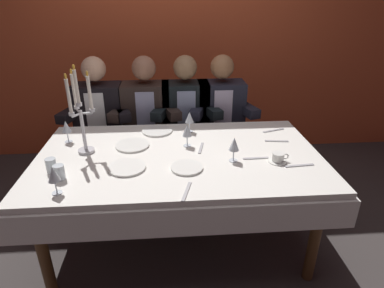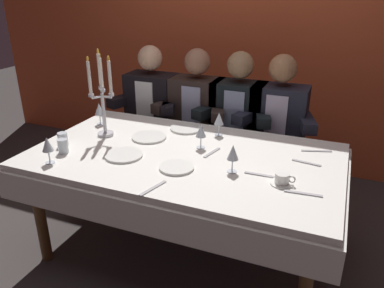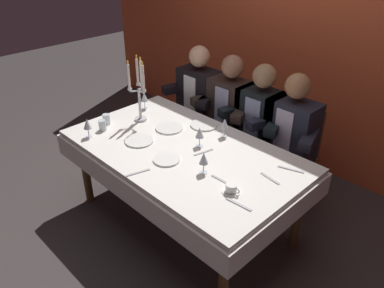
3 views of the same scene
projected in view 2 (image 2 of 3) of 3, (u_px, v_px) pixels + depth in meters
name	position (u px, v px, depth m)	size (l,w,h in m)	color
ground_plane	(185.00, 250.00, 2.66)	(12.00, 12.00, 0.00)	#3C3635
back_wall	(254.00, 26.00, 3.55)	(6.00, 0.12, 2.70)	#C74E2B
dining_table	(184.00, 170.00, 2.42)	(1.94, 1.14, 0.74)	white
candelabra	(102.00, 98.00, 2.55)	(0.15, 0.17, 0.60)	silver
dinner_plate_0	(124.00, 155.00, 2.33)	(0.23, 0.23, 0.01)	white
dinner_plate_1	(149.00, 137.00, 2.61)	(0.24, 0.24, 0.01)	white
dinner_plate_2	(186.00, 128.00, 2.76)	(0.24, 0.24, 0.01)	white
dinner_plate_3	(177.00, 167.00, 2.18)	(0.20, 0.20, 0.01)	white
wine_glass_0	(233.00, 153.00, 2.10)	(0.07, 0.07, 0.16)	silver
wine_glass_1	(99.00, 109.00, 2.82)	(0.07, 0.07, 0.16)	silver
wine_glass_2	(47.00, 145.00, 2.20)	(0.07, 0.07, 0.16)	silver
wine_glass_3	(219.00, 119.00, 2.61)	(0.07, 0.07, 0.16)	silver
wine_glass_4	(201.00, 131.00, 2.41)	(0.07, 0.07, 0.16)	silver
water_tumbler_0	(63.00, 146.00, 2.37)	(0.06, 0.06, 0.09)	silver
water_tumbler_1	(63.00, 139.00, 2.47)	(0.06, 0.06, 0.09)	silver
coffee_cup_0	(282.00, 179.00, 2.01)	(0.13, 0.12, 0.06)	white
knife_0	(317.00, 151.00, 2.40)	(0.19, 0.02, 0.01)	#B7B7BC
spoon_1	(260.00, 175.00, 2.10)	(0.17, 0.02, 0.01)	#B7B7BC
knife_2	(303.00, 193.00, 1.92)	(0.19, 0.02, 0.01)	#B7B7BC
fork_3	(306.00, 163.00, 2.24)	(0.17, 0.02, 0.01)	#B7B7BC
fork_4	(212.00, 153.00, 2.38)	(0.17, 0.02, 0.01)	#B7B7BC
knife_5	(153.00, 188.00, 1.97)	(0.19, 0.02, 0.01)	#B7B7BC
seated_diner_0	(152.00, 103.00, 3.37)	(0.63, 0.48, 1.24)	brown
seated_diner_1	(197.00, 109.00, 3.22)	(0.63, 0.48, 1.24)	brown
seated_diner_2	(238.00, 114.00, 3.09)	(0.63, 0.48, 1.24)	brown
seated_diner_3	(278.00, 119.00, 2.98)	(0.63, 0.48, 1.24)	brown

